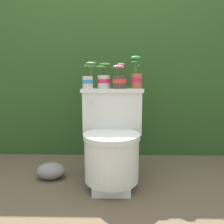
{
  "coord_description": "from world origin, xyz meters",
  "views": [
    {
      "loc": [
        0.11,
        -1.5,
        0.81
      ],
      "look_at": [
        0.08,
        0.17,
        0.56
      ],
      "focal_mm": 35.0,
      "sensor_mm": 36.0,
      "label": 1
    }
  ],
  "objects_px": {
    "toilet": "(112,140)",
    "potted_plant_midleft": "(104,79)",
    "potted_plant_middle": "(119,79)",
    "potted_plant_left": "(88,77)",
    "garden_stone": "(51,171)",
    "potted_plant_midright": "(136,77)"
  },
  "relations": [
    {
      "from": "toilet",
      "to": "potted_plant_midleft",
      "type": "bearing_deg",
      "value": 112.2
    },
    {
      "from": "potted_plant_midleft",
      "to": "potted_plant_middle",
      "type": "bearing_deg",
      "value": -19.29
    },
    {
      "from": "potted_plant_left",
      "to": "potted_plant_midleft",
      "type": "height_order",
      "value": "potted_plant_left"
    },
    {
      "from": "toilet",
      "to": "garden_stone",
      "type": "bearing_deg",
      "value": 173.87
    },
    {
      "from": "potted_plant_midleft",
      "to": "potted_plant_midright",
      "type": "height_order",
      "value": "potted_plant_midright"
    },
    {
      "from": "toilet",
      "to": "potted_plant_midleft",
      "type": "distance_m",
      "value": 0.5
    },
    {
      "from": "potted_plant_middle",
      "to": "potted_plant_midright",
      "type": "bearing_deg",
      "value": 10.28
    },
    {
      "from": "potted_plant_left",
      "to": "potted_plant_midright",
      "type": "xyz_separation_m",
      "value": [
        0.39,
        0.01,
        0.01
      ]
    },
    {
      "from": "potted_plant_left",
      "to": "garden_stone",
      "type": "height_order",
      "value": "potted_plant_left"
    },
    {
      "from": "potted_plant_left",
      "to": "potted_plant_midleft",
      "type": "relative_size",
      "value": 1.02
    },
    {
      "from": "potted_plant_left",
      "to": "potted_plant_middle",
      "type": "xyz_separation_m",
      "value": [
        0.25,
        -0.01,
        -0.01
      ]
    },
    {
      "from": "garden_stone",
      "to": "potted_plant_midleft",
      "type": "bearing_deg",
      "value": 15.1
    },
    {
      "from": "garden_stone",
      "to": "potted_plant_midright",
      "type": "bearing_deg",
      "value": 7.93
    },
    {
      "from": "potted_plant_midleft",
      "to": "potted_plant_midright",
      "type": "xyz_separation_m",
      "value": [
        0.26,
        -0.02,
        0.01
      ]
    },
    {
      "from": "potted_plant_midright",
      "to": "garden_stone",
      "type": "bearing_deg",
      "value": -172.07
    },
    {
      "from": "potted_plant_left",
      "to": "potted_plant_middle",
      "type": "bearing_deg",
      "value": -2.76
    },
    {
      "from": "potted_plant_midright",
      "to": "garden_stone",
      "type": "height_order",
      "value": "potted_plant_midright"
    },
    {
      "from": "potted_plant_middle",
      "to": "potted_plant_midleft",
      "type": "bearing_deg",
      "value": 160.71
    },
    {
      "from": "toilet",
      "to": "potted_plant_midright",
      "type": "distance_m",
      "value": 0.54
    },
    {
      "from": "potted_plant_midleft",
      "to": "potted_plant_midright",
      "type": "distance_m",
      "value": 0.26
    },
    {
      "from": "potted_plant_middle",
      "to": "garden_stone",
      "type": "height_order",
      "value": "potted_plant_middle"
    },
    {
      "from": "potted_plant_middle",
      "to": "potted_plant_midright",
      "type": "distance_m",
      "value": 0.14
    }
  ]
}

